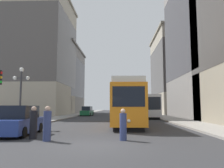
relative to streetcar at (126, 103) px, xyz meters
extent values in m
plane|color=#303033|center=(-1.69, -10.86, -2.10)|extent=(200.00, 200.00, 0.00)
cube|color=gray|center=(-9.88, 29.14, -2.03)|extent=(3.35, 120.00, 0.15)
cube|color=gray|center=(6.50, 29.14, -2.03)|extent=(3.35, 120.00, 0.15)
cube|color=black|center=(0.00, 0.01, -1.93)|extent=(2.24, 11.34, 0.35)
cube|color=orange|center=(0.00, 0.01, -0.20)|extent=(2.63, 12.33, 3.10)
cube|color=black|center=(0.00, 0.01, 0.50)|extent=(2.66, 11.84, 1.08)
cube|color=silver|center=(0.00, 0.01, 1.57)|extent=(2.42, 12.08, 0.44)
cube|color=black|center=(-0.01, -6.13, 0.34)|extent=(2.21, 0.09, 1.40)
sphere|color=#F2EACC|center=(-0.01, -6.20, -1.30)|extent=(0.24, 0.24, 0.24)
cube|color=black|center=(3.62, 14.17, -1.93)|extent=(2.34, 11.14, 0.35)
cube|color=silver|center=(3.62, 14.17, -0.20)|extent=(2.73, 12.11, 3.10)
cube|color=black|center=(3.62, 14.17, 0.34)|extent=(2.76, 11.63, 1.30)
cube|color=black|center=(3.70, 8.15, 0.11)|extent=(2.30, 0.11, 1.71)
cylinder|color=black|center=(-7.82, 19.27, -1.78)|extent=(0.21, 0.65, 0.64)
cylinder|color=black|center=(-7.70, 22.32, -1.78)|extent=(0.21, 0.65, 0.64)
cylinder|color=black|center=(-6.11, 19.20, -1.78)|extent=(0.21, 0.65, 0.64)
cylinder|color=black|center=(-5.99, 22.26, -1.78)|extent=(0.21, 0.65, 0.64)
cube|color=#14512D|center=(-6.91, 20.76, -1.50)|extent=(2.00, 4.99, 0.84)
cube|color=black|center=(-6.90, 20.89, -0.68)|extent=(1.69, 2.77, 0.80)
cylinder|color=black|center=(-7.82, -6.04, -1.78)|extent=(0.21, 0.65, 0.64)
cylinder|color=black|center=(-5.99, -8.78, -1.78)|extent=(0.21, 0.65, 0.64)
cylinder|color=black|center=(-6.12, -5.96, -1.78)|extent=(0.21, 0.65, 0.64)
cube|color=navy|center=(-6.91, -7.41, -1.50)|extent=(2.01, 4.62, 0.84)
cube|color=black|center=(-6.91, -7.30, -0.68)|extent=(1.70, 2.57, 0.80)
cylinder|color=navy|center=(-4.36, -9.73, -1.34)|extent=(0.40, 0.40, 1.53)
sphere|color=tan|center=(-4.36, -9.73, -0.45)|extent=(0.27, 0.27, 0.27)
cylinder|color=black|center=(-5.37, -9.00, -1.34)|extent=(0.40, 0.40, 1.51)
sphere|color=tan|center=(-5.37, -9.00, -0.46)|extent=(0.27, 0.27, 0.27)
cylinder|color=navy|center=(-0.45, -9.35, -1.40)|extent=(0.37, 0.37, 1.41)
sphere|color=tan|center=(-0.45, -9.35, -0.58)|extent=(0.25, 0.25, 0.25)
sphere|color=red|center=(-8.41, -7.10, 1.87)|extent=(0.18, 0.18, 0.18)
sphere|color=gold|center=(-8.41, -7.10, 1.57)|extent=(0.18, 0.18, 0.18)
sphere|color=green|center=(-8.41, -7.10, 1.26)|extent=(0.18, 0.18, 0.18)
cylinder|color=#333338|center=(-8.81, -3.36, 0.31)|extent=(0.16, 0.16, 4.52)
sphere|color=white|center=(-8.81, -3.36, 2.73)|extent=(0.36, 0.36, 0.36)
sphere|color=white|center=(-9.36, -3.36, 2.03)|extent=(0.31, 0.31, 0.31)
sphere|color=white|center=(-8.26, -3.36, 2.03)|extent=(0.31, 0.31, 0.31)
cube|color=#333338|center=(-8.81, -3.36, 2.03)|extent=(1.10, 0.06, 0.06)
cube|color=gray|center=(-18.94, 36.37, 6.42)|extent=(14.77, 18.25, 17.03)
cube|color=#423F43|center=(-18.94, 36.37, 7.27)|extent=(14.81, 18.29, 10.22)
cube|color=slate|center=(-18.94, 36.37, 15.18)|extent=(15.37, 18.85, 0.50)
cube|color=#B2A893|center=(-18.75, 23.74, 10.14)|extent=(14.38, 16.03, 24.48)
cube|color=#595451|center=(-18.75, 23.74, 11.37)|extent=(14.42, 16.07, 14.69)
cube|color=gray|center=(-18.75, 23.74, 22.63)|extent=(14.98, 16.63, 0.50)
cube|color=gray|center=(13.23, 11.33, 10.13)|extent=(10.10, 16.73, 24.47)
cube|color=#423F43|center=(13.23, 11.33, 11.36)|extent=(10.14, 16.77, 14.68)
cube|color=#B2A893|center=(14.43, 30.61, 7.28)|extent=(12.51, 16.93, 18.76)
cube|color=#595451|center=(14.43, 30.61, 8.22)|extent=(12.55, 16.97, 11.26)
cube|color=gray|center=(14.43, 30.61, 16.91)|extent=(13.11, 17.53, 0.50)
camera|label=1|loc=(-0.64, -20.80, -0.35)|focal=34.49mm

